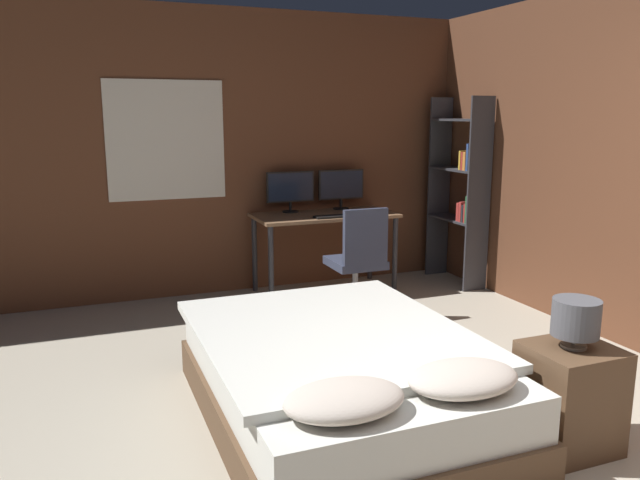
% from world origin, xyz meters
% --- Properties ---
extents(wall_back, '(12.00, 0.08, 2.70)m').
position_xyz_m(wall_back, '(-0.01, 4.09, 1.35)').
color(wall_back, brown).
rests_on(wall_back, ground_plane).
extents(bed, '(1.48, 2.05, 0.59)m').
position_xyz_m(bed, '(-0.57, 1.20, 0.26)').
color(bed, brown).
rests_on(bed, ground_plane).
extents(nightstand, '(0.44, 0.41, 0.56)m').
position_xyz_m(nightstand, '(0.43, 0.49, 0.28)').
color(nightstand, brown).
rests_on(nightstand, ground_plane).
extents(bedside_lamp, '(0.24, 0.24, 0.25)m').
position_xyz_m(bedside_lamp, '(0.43, 0.49, 0.72)').
color(bedside_lamp, gray).
rests_on(bedside_lamp, nightstand).
extents(desk, '(1.37, 0.65, 0.78)m').
position_xyz_m(desk, '(0.34, 3.70, 0.68)').
color(desk, '#846042').
rests_on(desk, ground_plane).
extents(monitor_left, '(0.48, 0.16, 0.40)m').
position_xyz_m(monitor_left, '(0.07, 3.92, 1.01)').
color(monitor_left, black).
rests_on(monitor_left, desk).
extents(monitor_right, '(0.48, 0.16, 0.40)m').
position_xyz_m(monitor_right, '(0.61, 3.92, 1.01)').
color(monitor_right, black).
rests_on(monitor_right, desk).
extents(keyboard, '(0.37, 0.13, 0.02)m').
position_xyz_m(keyboard, '(0.34, 3.48, 0.79)').
color(keyboard, black).
rests_on(keyboard, desk).
extents(computer_mouse, '(0.07, 0.05, 0.04)m').
position_xyz_m(computer_mouse, '(0.62, 3.48, 0.80)').
color(computer_mouse, black).
rests_on(computer_mouse, desk).
extents(office_chair, '(0.52, 0.52, 0.95)m').
position_xyz_m(office_chair, '(0.35, 2.93, 0.38)').
color(office_chair, black).
rests_on(office_chair, ground_plane).
extents(bookshelf, '(0.26, 0.74, 1.90)m').
position_xyz_m(bookshelf, '(1.75, 3.46, 1.03)').
color(bookshelf, '#333338').
rests_on(bookshelf, ground_plane).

